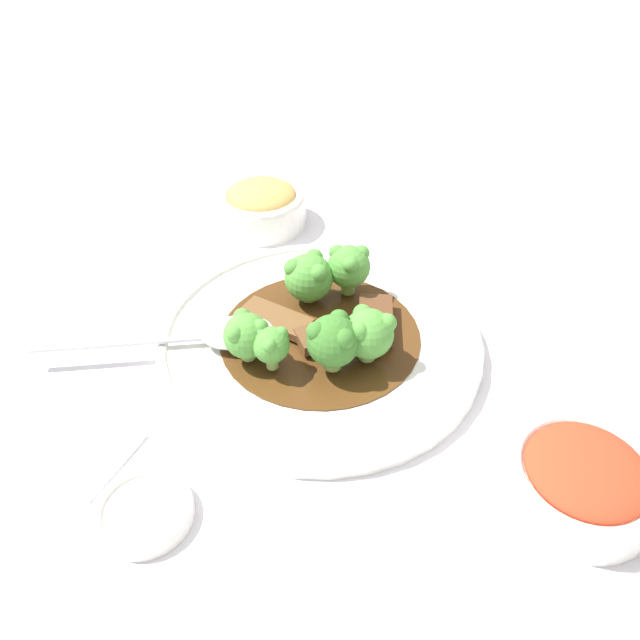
{
  "coord_description": "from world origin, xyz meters",
  "views": [
    {
      "loc": [
        -0.23,
        0.38,
        0.42
      ],
      "look_at": [
        0.0,
        0.0,
        0.03
      ],
      "focal_mm": 35.0,
      "sensor_mm": 36.0,
      "label": 1
    }
  ],
  "objects_px": {
    "broccoli_floret_0": "(271,345)",
    "side_bowl_appetizer": "(262,205)",
    "sauce_dish": "(145,512)",
    "broccoli_floret_3": "(349,266)",
    "serving_spoon": "(220,334)",
    "broccoli_floret_2": "(368,333)",
    "main_plate": "(320,339)",
    "broccoli_floret_5": "(246,335)",
    "broccoli_floret_4": "(333,340)",
    "beef_strip_0": "(275,319)",
    "broccoli_floret_1": "(309,276)",
    "beef_strip_2": "(376,319)",
    "beef_strip_1": "(321,336)",
    "side_bowl_kimchi": "(583,479)"
  },
  "relations": [
    {
      "from": "broccoli_floret_5",
      "to": "broccoli_floret_4",
      "type": "bearing_deg",
      "value": -158.3
    },
    {
      "from": "broccoli_floret_2",
      "to": "sauce_dish",
      "type": "xyz_separation_m",
      "value": [
        0.07,
        0.22,
        -0.04
      ]
    },
    {
      "from": "beef_strip_1",
      "to": "broccoli_floret_4",
      "type": "height_order",
      "value": "broccoli_floret_4"
    },
    {
      "from": "beef_strip_1",
      "to": "main_plate",
      "type": "bearing_deg",
      "value": -53.75
    },
    {
      "from": "broccoli_floret_0",
      "to": "side_bowl_appetizer",
      "type": "height_order",
      "value": "broccoli_floret_0"
    },
    {
      "from": "broccoli_floret_2",
      "to": "broccoli_floret_3",
      "type": "distance_m",
      "value": 0.1
    },
    {
      "from": "broccoli_floret_0",
      "to": "broccoli_floret_1",
      "type": "height_order",
      "value": "broccoli_floret_1"
    },
    {
      "from": "broccoli_floret_5",
      "to": "serving_spoon",
      "type": "height_order",
      "value": "broccoli_floret_5"
    },
    {
      "from": "broccoli_floret_3",
      "to": "broccoli_floret_5",
      "type": "relative_size",
      "value": 1.14
    },
    {
      "from": "beef_strip_1",
      "to": "broccoli_floret_3",
      "type": "relative_size",
      "value": 1.01
    },
    {
      "from": "broccoli_floret_3",
      "to": "serving_spoon",
      "type": "distance_m",
      "value": 0.14
    },
    {
      "from": "broccoli_floret_2",
      "to": "main_plate",
      "type": "bearing_deg",
      "value": -8.36
    },
    {
      "from": "broccoli_floret_0",
      "to": "broccoli_floret_2",
      "type": "bearing_deg",
      "value": -141.0
    },
    {
      "from": "broccoli_floret_2",
      "to": "broccoli_floret_3",
      "type": "relative_size",
      "value": 0.96
    },
    {
      "from": "side_bowl_kimchi",
      "to": "beef_strip_2",
      "type": "bearing_deg",
      "value": -20.5
    },
    {
      "from": "beef_strip_2",
      "to": "broccoli_floret_2",
      "type": "distance_m",
      "value": 0.05
    },
    {
      "from": "main_plate",
      "to": "broccoli_floret_0",
      "type": "xyz_separation_m",
      "value": [
        0.01,
        0.06,
        0.04
      ]
    },
    {
      "from": "broccoli_floret_3",
      "to": "sauce_dish",
      "type": "distance_m",
      "value": 0.3
    },
    {
      "from": "broccoli_floret_4",
      "to": "beef_strip_2",
      "type": "bearing_deg",
      "value": -95.16
    },
    {
      "from": "side_bowl_kimchi",
      "to": "side_bowl_appetizer",
      "type": "bearing_deg",
      "value": -24.9
    },
    {
      "from": "broccoli_floret_3",
      "to": "broccoli_floret_4",
      "type": "height_order",
      "value": "same"
    },
    {
      "from": "broccoli_floret_3",
      "to": "sauce_dish",
      "type": "bearing_deg",
      "value": 88.63
    },
    {
      "from": "beef_strip_0",
      "to": "broccoli_floret_3",
      "type": "xyz_separation_m",
      "value": [
        -0.04,
        -0.08,
        0.03
      ]
    },
    {
      "from": "serving_spoon",
      "to": "broccoli_floret_5",
      "type": "bearing_deg",
      "value": 170.32
    },
    {
      "from": "beef_strip_0",
      "to": "side_bowl_kimchi",
      "type": "bearing_deg",
      "value": 173.57
    },
    {
      "from": "beef_strip_1",
      "to": "broccoli_floret_1",
      "type": "xyz_separation_m",
      "value": [
        0.04,
        -0.05,
        0.02
      ]
    },
    {
      "from": "broccoli_floret_1",
      "to": "broccoli_floret_2",
      "type": "bearing_deg",
      "value": 152.77
    },
    {
      "from": "broccoli_floret_3",
      "to": "broccoli_floret_4",
      "type": "bearing_deg",
      "value": 111.94
    },
    {
      "from": "beef_strip_2",
      "to": "broccoli_floret_4",
      "type": "bearing_deg",
      "value": 84.84
    },
    {
      "from": "broccoli_floret_1",
      "to": "broccoli_floret_2",
      "type": "height_order",
      "value": "broccoli_floret_2"
    },
    {
      "from": "side_bowl_appetizer",
      "to": "broccoli_floret_1",
      "type": "bearing_deg",
      "value": 139.92
    },
    {
      "from": "beef_strip_1",
      "to": "broccoli_floret_2",
      "type": "bearing_deg",
      "value": -177.25
    },
    {
      "from": "broccoli_floret_0",
      "to": "broccoli_floret_4",
      "type": "bearing_deg",
      "value": -148.9
    },
    {
      "from": "beef_strip_0",
      "to": "broccoli_floret_0",
      "type": "distance_m",
      "value": 0.07
    },
    {
      "from": "beef_strip_1",
      "to": "serving_spoon",
      "type": "bearing_deg",
      "value": 29.5
    },
    {
      "from": "broccoli_floret_0",
      "to": "broccoli_floret_5",
      "type": "relative_size",
      "value": 0.91
    },
    {
      "from": "beef_strip_2",
      "to": "side_bowl_kimchi",
      "type": "bearing_deg",
      "value": 159.5
    },
    {
      "from": "broccoli_floret_2",
      "to": "broccoli_floret_3",
      "type": "height_order",
      "value": "broccoli_floret_3"
    },
    {
      "from": "broccoli_floret_5",
      "to": "side_bowl_appetizer",
      "type": "xyz_separation_m",
      "value": [
        0.14,
        -0.22,
        -0.02
      ]
    },
    {
      "from": "broccoli_floret_5",
      "to": "side_bowl_kimchi",
      "type": "distance_m",
      "value": 0.3
    },
    {
      "from": "side_bowl_kimchi",
      "to": "broccoli_floret_1",
      "type": "bearing_deg",
      "value": -15.75
    },
    {
      "from": "beef_strip_2",
      "to": "broccoli_floret_1",
      "type": "bearing_deg",
      "value": -1.4
    },
    {
      "from": "broccoli_floret_0",
      "to": "beef_strip_0",
      "type": "bearing_deg",
      "value": -58.52
    },
    {
      "from": "broccoli_floret_0",
      "to": "side_bowl_kimchi",
      "type": "distance_m",
      "value": 0.27
    },
    {
      "from": "broccoli_floret_3",
      "to": "beef_strip_0",
      "type": "bearing_deg",
      "value": 64.64
    },
    {
      "from": "beef_strip_0",
      "to": "broccoli_floret_1",
      "type": "xyz_separation_m",
      "value": [
        -0.01,
        -0.05,
        0.02
      ]
    },
    {
      "from": "beef_strip_0",
      "to": "broccoli_floret_1",
      "type": "relative_size",
      "value": 1.41
    },
    {
      "from": "broccoli_floret_0",
      "to": "main_plate",
      "type": "bearing_deg",
      "value": -101.27
    },
    {
      "from": "side_bowl_appetizer",
      "to": "sauce_dish",
      "type": "xyz_separation_m",
      "value": [
        -0.16,
        0.39,
        -0.02
      ]
    },
    {
      "from": "beef_strip_2",
      "to": "broccoli_floret_3",
      "type": "relative_size",
      "value": 1.34
    }
  ]
}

